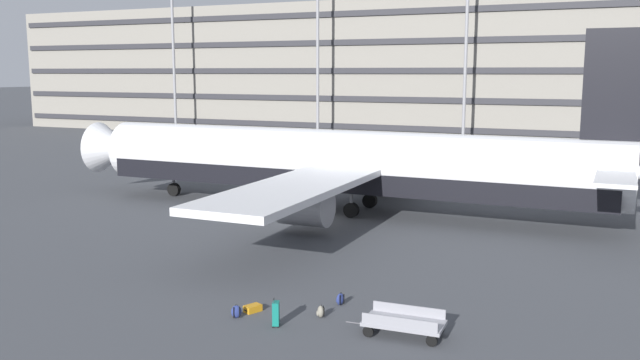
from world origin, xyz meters
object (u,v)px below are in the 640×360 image
Objects in this scene: suitcase_orange at (253,308)px; backpack_large at (236,312)px; airliner at (347,164)px; backpack_small at (320,312)px; backpack_purple at (340,299)px; suitcase_red at (276,313)px; baggage_cart at (404,323)px.

suitcase_orange is 1.38× the size of backpack_large.
airliner is 77.22× the size of backpack_large.
airliner is 18.35m from suitcase_orange.
backpack_small is 0.95× the size of backpack_purple.
backpack_purple is (6.08, -15.84, -2.72)m from airliner.
suitcase_orange is (-1.41, 0.89, -0.33)m from suitcase_red.
airliner is 11.75× the size of baggage_cart.
suitcase_orange is 1.49× the size of backpack_small.
baggage_cart is (4.19, 0.98, -0.02)m from suitcase_red.
airliner is at bearing 100.00° from backpack_large.
backpack_purple is at bearing 84.70° from backpack_small.
suitcase_orange is 1.42× the size of backpack_purple.
backpack_purple reaches higher than suitcase_orange.
backpack_purple is (1.17, 2.84, -0.24)m from suitcase_red.
airliner is 19.04m from backpack_large.
suitcase_red reaches higher than baggage_cart.
backpack_small is (1.04, 1.36, -0.25)m from suitcase_red.
backpack_purple is 0.15× the size of baggage_cart.
airliner reaches higher than backpack_purple.
backpack_small is at bearing 25.04° from backpack_large.
suitcase_orange is 3.24m from backpack_purple.
airliner is 83.28× the size of backpack_small.
suitcase_red is 0.29× the size of baggage_cart.
suitcase_red is at bearing -112.49° from backpack_purple.
airliner reaches higher than baggage_cart.
backpack_purple is at bearing 67.51° from suitcase_red.
backpack_small is (5.94, -17.31, -2.73)m from airliner.
suitcase_orange is at bearing -78.90° from airliner.
suitcase_red is 1.38× the size of suitcase_orange.
suitcase_orange is at bearing -168.92° from backpack_small.
backpack_large is at bearing -80.00° from airliner.
suitcase_red is at bearing -166.79° from baggage_cart.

